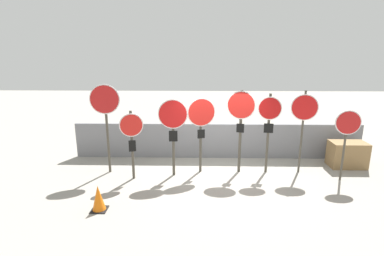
{
  "coord_description": "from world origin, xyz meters",
  "views": [
    {
      "loc": [
        -0.68,
        -8.63,
        3.72
      ],
      "look_at": [
        -0.87,
        0.0,
        1.49
      ],
      "focal_mm": 28.0,
      "sensor_mm": 36.0,
      "label": 1
    }
  ],
  "objects_px": {
    "stop_sign_1": "(132,134)",
    "traffic_cone_0": "(98,198)",
    "storage_crate": "(347,154)",
    "stop_sign_3": "(201,121)",
    "stop_sign_5": "(269,119)",
    "stop_sign_7": "(347,129)",
    "stop_sign_2": "(173,123)",
    "stop_sign_0": "(105,110)",
    "stop_sign_4": "(241,116)",
    "stop_sign_6": "(304,114)"
  },
  "relations": [
    {
      "from": "stop_sign_0",
      "to": "stop_sign_6",
      "type": "bearing_deg",
      "value": -5.49
    },
    {
      "from": "stop_sign_5",
      "to": "stop_sign_7",
      "type": "relative_size",
      "value": 1.18
    },
    {
      "from": "stop_sign_4",
      "to": "traffic_cone_0",
      "type": "bearing_deg",
      "value": -132.65
    },
    {
      "from": "stop_sign_3",
      "to": "stop_sign_4",
      "type": "xyz_separation_m",
      "value": [
        1.2,
        0.01,
        0.15
      ]
    },
    {
      "from": "stop_sign_2",
      "to": "stop_sign_6",
      "type": "relative_size",
      "value": 0.92
    },
    {
      "from": "stop_sign_5",
      "to": "stop_sign_7",
      "type": "distance_m",
      "value": 2.17
    },
    {
      "from": "stop_sign_6",
      "to": "stop_sign_7",
      "type": "xyz_separation_m",
      "value": [
        1.05,
        -0.59,
        -0.31
      ]
    },
    {
      "from": "stop_sign_6",
      "to": "stop_sign_5",
      "type": "bearing_deg",
      "value": -166.7
    },
    {
      "from": "stop_sign_3",
      "to": "storage_crate",
      "type": "height_order",
      "value": "stop_sign_3"
    },
    {
      "from": "stop_sign_5",
      "to": "stop_sign_7",
      "type": "height_order",
      "value": "stop_sign_5"
    },
    {
      "from": "stop_sign_1",
      "to": "stop_sign_2",
      "type": "relative_size",
      "value": 0.87
    },
    {
      "from": "stop_sign_5",
      "to": "traffic_cone_0",
      "type": "relative_size",
      "value": 3.92
    },
    {
      "from": "stop_sign_2",
      "to": "stop_sign_5",
      "type": "xyz_separation_m",
      "value": [
        2.88,
        0.3,
        0.06
      ]
    },
    {
      "from": "stop_sign_0",
      "to": "stop_sign_3",
      "type": "relative_size",
      "value": 1.17
    },
    {
      "from": "stop_sign_6",
      "to": "stop_sign_0",
      "type": "bearing_deg",
      "value": -167.64
    },
    {
      "from": "stop_sign_0",
      "to": "stop_sign_1",
      "type": "distance_m",
      "value": 1.16
    },
    {
      "from": "stop_sign_5",
      "to": "stop_sign_7",
      "type": "xyz_separation_m",
      "value": [
        2.09,
        -0.55,
        -0.15
      ]
    },
    {
      "from": "stop_sign_4",
      "to": "traffic_cone_0",
      "type": "distance_m",
      "value": 4.63
    },
    {
      "from": "stop_sign_0",
      "to": "stop_sign_5",
      "type": "bearing_deg",
      "value": -5.69
    },
    {
      "from": "stop_sign_4",
      "to": "stop_sign_3",
      "type": "bearing_deg",
      "value": -165.82
    },
    {
      "from": "stop_sign_0",
      "to": "storage_crate",
      "type": "bearing_deg",
      "value": -1.84
    },
    {
      "from": "stop_sign_1",
      "to": "stop_sign_4",
      "type": "xyz_separation_m",
      "value": [
        3.21,
        0.59,
        0.41
      ]
    },
    {
      "from": "stop_sign_1",
      "to": "traffic_cone_0",
      "type": "relative_size",
      "value": 3.26
    },
    {
      "from": "stop_sign_0",
      "to": "traffic_cone_0",
      "type": "bearing_deg",
      "value": -86.7
    },
    {
      "from": "stop_sign_3",
      "to": "stop_sign_6",
      "type": "bearing_deg",
      "value": -14.28
    },
    {
      "from": "stop_sign_1",
      "to": "storage_crate",
      "type": "bearing_deg",
      "value": -5.69
    },
    {
      "from": "storage_crate",
      "to": "stop_sign_1",
      "type": "bearing_deg",
      "value": -170.45
    },
    {
      "from": "stop_sign_7",
      "to": "stop_sign_6",
      "type": "bearing_deg",
      "value": 157.17
    },
    {
      "from": "stop_sign_0",
      "to": "stop_sign_1",
      "type": "bearing_deg",
      "value": -36.05
    },
    {
      "from": "stop_sign_4",
      "to": "storage_crate",
      "type": "bearing_deg",
      "value": 22.71
    },
    {
      "from": "stop_sign_2",
      "to": "stop_sign_5",
      "type": "height_order",
      "value": "stop_sign_5"
    },
    {
      "from": "stop_sign_2",
      "to": "traffic_cone_0",
      "type": "height_order",
      "value": "stop_sign_2"
    },
    {
      "from": "stop_sign_4",
      "to": "stop_sign_6",
      "type": "bearing_deg",
      "value": 14.82
    },
    {
      "from": "stop_sign_2",
      "to": "storage_crate",
      "type": "bearing_deg",
      "value": 6.71
    },
    {
      "from": "stop_sign_5",
      "to": "stop_sign_1",
      "type": "bearing_deg",
      "value": -162.71
    },
    {
      "from": "stop_sign_3",
      "to": "stop_sign_4",
      "type": "distance_m",
      "value": 1.21
    },
    {
      "from": "stop_sign_5",
      "to": "storage_crate",
      "type": "distance_m",
      "value": 3.12
    },
    {
      "from": "stop_sign_3",
      "to": "traffic_cone_0",
      "type": "distance_m",
      "value": 3.7
    },
    {
      "from": "stop_sign_6",
      "to": "stop_sign_1",
      "type": "bearing_deg",
      "value": -162.01
    },
    {
      "from": "stop_sign_4",
      "to": "stop_sign_1",
      "type": "bearing_deg",
      "value": -155.66
    },
    {
      "from": "stop_sign_1",
      "to": "traffic_cone_0",
      "type": "bearing_deg",
      "value": -119.19
    },
    {
      "from": "stop_sign_5",
      "to": "traffic_cone_0",
      "type": "xyz_separation_m",
      "value": [
        -4.51,
        -2.4,
        -1.4
      ]
    },
    {
      "from": "stop_sign_0",
      "to": "storage_crate",
      "type": "distance_m",
      "value": 7.89
    },
    {
      "from": "stop_sign_0",
      "to": "traffic_cone_0",
      "type": "height_order",
      "value": "stop_sign_0"
    },
    {
      "from": "stop_sign_1",
      "to": "stop_sign_2",
      "type": "height_order",
      "value": "stop_sign_2"
    },
    {
      "from": "stop_sign_3",
      "to": "storage_crate",
      "type": "relative_size",
      "value": 2.09
    },
    {
      "from": "stop_sign_2",
      "to": "stop_sign_1",
      "type": "bearing_deg",
      "value": -169.03
    },
    {
      "from": "stop_sign_2",
      "to": "traffic_cone_0",
      "type": "distance_m",
      "value": 2.98
    },
    {
      "from": "stop_sign_1",
      "to": "stop_sign_4",
      "type": "bearing_deg",
      "value": -4.82
    },
    {
      "from": "stop_sign_2",
      "to": "stop_sign_3",
      "type": "height_order",
      "value": "stop_sign_2"
    }
  ]
}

